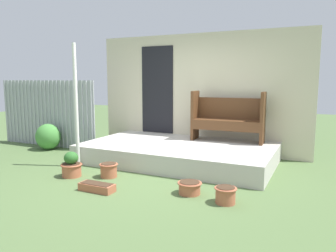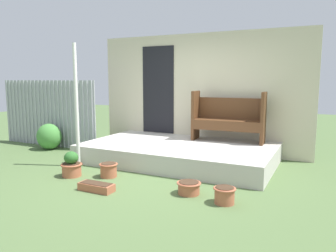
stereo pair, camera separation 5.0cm
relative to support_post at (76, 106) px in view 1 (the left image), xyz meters
name	(u,v)px [view 1 (the left image)]	position (x,y,z in m)	size (l,w,h in m)	color
ground_plane	(154,175)	(1.56, 0.09, -1.13)	(24.00, 24.00, 0.00)	#516B3D
porch_slab	(178,153)	(1.54, 1.14, -0.95)	(3.64, 2.10, 0.35)	beige
house_wall	(196,93)	(1.50, 2.21, 0.18)	(4.84, 0.08, 2.60)	beige
fence_corrugated	(46,113)	(-1.96, 1.18, -0.34)	(2.86, 0.05, 1.58)	#9EA3A8
support_post	(76,106)	(0.00, 0.00, 0.00)	(0.07, 0.07, 2.25)	silver
bench	(228,116)	(2.32, 1.85, -0.26)	(1.46, 0.45, 1.02)	#54331C
flower_pot_left	(71,166)	(0.34, -0.55, -0.94)	(0.36, 0.36, 0.42)	#B26042
flower_pot_middle	(109,169)	(0.92, -0.32, -1.00)	(0.31, 0.31, 0.24)	#B26042
flower_pot_right	(190,187)	(2.43, -0.49, -1.03)	(0.35, 0.35, 0.18)	#B26042
flower_pot_far_right	(225,194)	(2.98, -0.62, -1.00)	(0.30, 0.30, 0.22)	#B26042
planter_box_rect	(97,187)	(1.17, -0.96, -1.07)	(0.53, 0.21, 0.12)	#B26042
shrub_by_fence	(48,137)	(-1.62, 0.87, -0.83)	(0.58, 0.52, 0.60)	#478C3D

